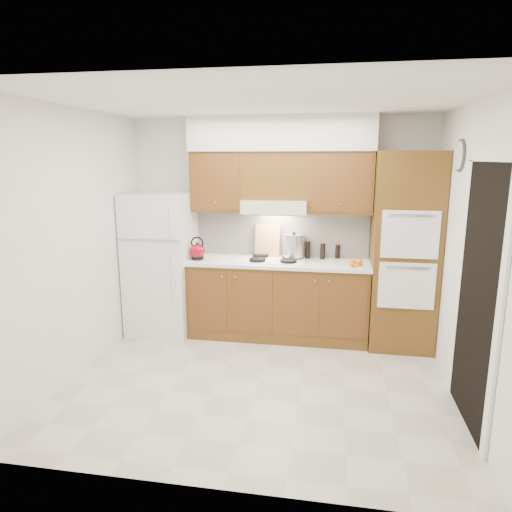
# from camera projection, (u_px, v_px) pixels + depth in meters

# --- Properties ---
(floor) EXTENTS (3.60, 3.60, 0.00)m
(floor) POSITION_uv_depth(u_px,v_px,m) (260.00, 382.00, 4.43)
(floor) COLOR beige
(floor) RESTS_ON ground
(ceiling) EXTENTS (3.60, 3.60, 0.00)m
(ceiling) POSITION_uv_depth(u_px,v_px,m) (260.00, 101.00, 3.88)
(ceiling) COLOR white
(ceiling) RESTS_ON wall_back
(wall_back) EXTENTS (3.60, 0.02, 2.60)m
(wall_back) POSITION_uv_depth(u_px,v_px,m) (279.00, 227.00, 5.60)
(wall_back) COLOR white
(wall_back) RESTS_ON floor
(wall_left) EXTENTS (0.02, 3.00, 2.60)m
(wall_left) POSITION_uv_depth(u_px,v_px,m) (78.00, 244.00, 4.45)
(wall_left) COLOR white
(wall_left) RESTS_ON floor
(wall_right) EXTENTS (0.02, 3.00, 2.60)m
(wall_right) POSITION_uv_depth(u_px,v_px,m) (470.00, 258.00, 3.86)
(wall_right) COLOR white
(wall_right) RESTS_ON floor
(fridge) EXTENTS (0.75, 0.72, 1.72)m
(fridge) POSITION_uv_depth(u_px,v_px,m) (162.00, 264.00, 5.58)
(fridge) COLOR white
(fridge) RESTS_ON floor
(base_cabinets) EXTENTS (2.11, 0.60, 0.90)m
(base_cabinets) POSITION_uv_depth(u_px,v_px,m) (278.00, 300.00, 5.49)
(base_cabinets) COLOR brown
(base_cabinets) RESTS_ON floor
(countertop) EXTENTS (2.13, 0.62, 0.04)m
(countertop) POSITION_uv_depth(u_px,v_px,m) (278.00, 262.00, 5.38)
(countertop) COLOR white
(countertop) RESTS_ON base_cabinets
(backsplash) EXTENTS (2.11, 0.03, 0.56)m
(backsplash) POSITION_uv_depth(u_px,v_px,m) (281.00, 233.00, 5.60)
(backsplash) COLOR white
(backsplash) RESTS_ON countertop
(oven_cabinet) EXTENTS (0.70, 0.65, 2.20)m
(oven_cabinet) POSITION_uv_depth(u_px,v_px,m) (404.00, 252.00, 5.09)
(oven_cabinet) COLOR brown
(oven_cabinet) RESTS_ON floor
(upper_cab_left) EXTENTS (0.63, 0.33, 0.70)m
(upper_cab_left) POSITION_uv_depth(u_px,v_px,m) (219.00, 182.00, 5.44)
(upper_cab_left) COLOR brown
(upper_cab_left) RESTS_ON wall_back
(upper_cab_right) EXTENTS (0.73, 0.33, 0.70)m
(upper_cab_right) POSITION_uv_depth(u_px,v_px,m) (340.00, 183.00, 5.21)
(upper_cab_right) COLOR brown
(upper_cab_right) RESTS_ON wall_back
(range_hood) EXTENTS (0.75, 0.45, 0.15)m
(range_hood) POSITION_uv_depth(u_px,v_px,m) (275.00, 206.00, 5.33)
(range_hood) COLOR silver
(range_hood) RESTS_ON wall_back
(upper_cab_over_hood) EXTENTS (0.75, 0.33, 0.55)m
(upper_cab_over_hood) POSITION_uv_depth(u_px,v_px,m) (276.00, 176.00, 5.31)
(upper_cab_over_hood) COLOR brown
(upper_cab_over_hood) RESTS_ON range_hood
(soffit) EXTENTS (2.13, 0.36, 0.40)m
(soffit) POSITION_uv_depth(u_px,v_px,m) (281.00, 133.00, 5.19)
(soffit) COLOR silver
(soffit) RESTS_ON wall_back
(cooktop) EXTENTS (0.74, 0.50, 0.01)m
(cooktop) POSITION_uv_depth(u_px,v_px,m) (274.00, 260.00, 5.40)
(cooktop) COLOR white
(cooktop) RESTS_ON countertop
(doorway) EXTENTS (0.02, 0.90, 2.10)m
(doorway) POSITION_uv_depth(u_px,v_px,m) (477.00, 298.00, 3.57)
(doorway) COLOR black
(doorway) RESTS_ON floor
(wall_clock) EXTENTS (0.02, 0.30, 0.30)m
(wall_clock) POSITION_uv_depth(u_px,v_px,m) (460.00, 155.00, 4.21)
(wall_clock) COLOR #3F3833
(wall_clock) RESTS_ON wall_right
(kettle) EXTENTS (0.19, 0.19, 0.18)m
(kettle) POSITION_uv_depth(u_px,v_px,m) (197.00, 251.00, 5.41)
(kettle) COLOR maroon
(kettle) RESTS_ON countertop
(cutting_board) EXTENTS (0.30, 0.10, 0.39)m
(cutting_board) POSITION_uv_depth(u_px,v_px,m) (267.00, 241.00, 5.54)
(cutting_board) COLOR tan
(cutting_board) RESTS_ON countertop
(stock_pot) EXTENTS (0.27, 0.27, 0.26)m
(stock_pot) POSITION_uv_depth(u_px,v_px,m) (294.00, 246.00, 5.44)
(stock_pot) COLOR silver
(stock_pot) RESTS_ON cooktop
(condiment_a) EXTENTS (0.07, 0.07, 0.21)m
(condiment_a) POSITION_uv_depth(u_px,v_px,m) (308.00, 250.00, 5.48)
(condiment_a) COLOR black
(condiment_a) RESTS_ON countertop
(condiment_b) EXTENTS (0.07, 0.07, 0.19)m
(condiment_b) POSITION_uv_depth(u_px,v_px,m) (323.00, 251.00, 5.45)
(condiment_b) COLOR black
(condiment_b) RESTS_ON countertop
(condiment_c) EXTENTS (0.06, 0.06, 0.16)m
(condiment_c) POSITION_uv_depth(u_px,v_px,m) (338.00, 252.00, 5.49)
(condiment_c) COLOR black
(condiment_c) RESTS_ON countertop
(orange_near) EXTENTS (0.10, 0.10, 0.08)m
(orange_near) POSITION_uv_depth(u_px,v_px,m) (352.00, 263.00, 5.07)
(orange_near) COLOR orange
(orange_near) RESTS_ON countertop
(orange_far) EXTENTS (0.10, 0.10, 0.08)m
(orange_far) POSITION_uv_depth(u_px,v_px,m) (359.00, 262.00, 5.13)
(orange_far) COLOR orange
(orange_far) RESTS_ON countertop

